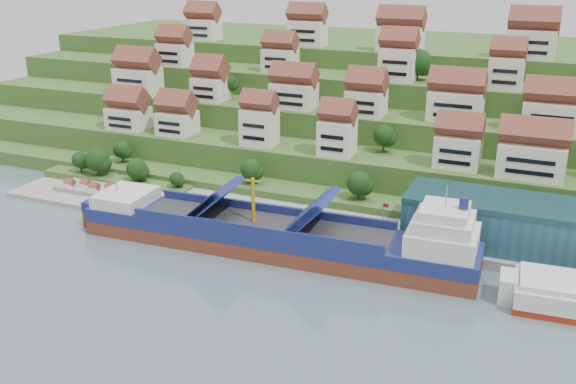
% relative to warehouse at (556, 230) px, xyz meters
% --- Properties ---
extents(ground, '(300.00, 300.00, 0.00)m').
position_rel_warehouse_xyz_m(ground, '(-52.00, -17.00, -7.20)').
color(ground, slate).
rests_on(ground, ground).
extents(quay, '(180.00, 14.00, 2.20)m').
position_rel_warehouse_xyz_m(quay, '(-32.00, -2.00, -6.10)').
color(quay, gray).
rests_on(quay, ground).
extents(pebble_beach, '(45.00, 20.00, 1.00)m').
position_rel_warehouse_xyz_m(pebble_beach, '(-110.00, -5.00, -6.70)').
color(pebble_beach, gray).
rests_on(pebble_beach, ground).
extents(hillside, '(260.00, 128.00, 31.00)m').
position_rel_warehouse_xyz_m(hillside, '(-52.00, 86.55, 3.46)').
color(hillside, '#2D4C1E').
rests_on(hillside, ground).
extents(hillside_village, '(158.68, 62.61, 28.27)m').
position_rel_warehouse_xyz_m(hillside_village, '(-48.71, 43.24, 16.95)').
color(hillside_village, silver).
rests_on(hillside_village, ground).
extents(hillside_trees, '(138.90, 62.35, 30.75)m').
position_rel_warehouse_xyz_m(hillside_trees, '(-66.14, 26.70, 9.21)').
color(hillside_trees, '#183A13').
rests_on(hillside_trees, ground).
extents(warehouse, '(60.00, 15.00, 10.00)m').
position_rel_warehouse_xyz_m(warehouse, '(0.00, 0.00, 0.00)').
color(warehouse, '#224C5C').
rests_on(warehouse, quay).
extents(flagpole, '(1.28, 0.16, 8.00)m').
position_rel_warehouse_xyz_m(flagpole, '(-33.89, -7.00, -0.32)').
color(flagpole, gray).
rests_on(flagpole, quay).
extents(beach_huts, '(14.40, 3.70, 2.20)m').
position_rel_warehouse_xyz_m(beach_huts, '(-112.00, -6.25, -5.10)').
color(beach_huts, white).
rests_on(beach_huts, pebble_beach).
extents(cargo_ship, '(85.43, 17.24, 18.92)m').
position_rel_warehouse_xyz_m(cargo_ship, '(-52.25, -17.51, -3.66)').
color(cargo_ship, brown).
rests_on(cargo_ship, ground).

